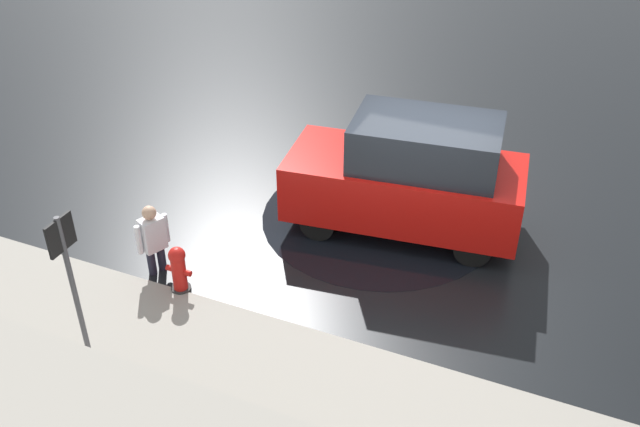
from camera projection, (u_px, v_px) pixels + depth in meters
The scene contains 7 objects.
ground_plane at pixel (411, 244), 11.96m from camera, with size 60.00×60.00×0.00m, color black.
kerb_strip at pixel (310, 427), 8.73m from camera, with size 24.00×3.20×0.04m, color gray.
moving_hatchback at pixel (410, 176), 11.80m from camera, with size 4.08×2.16×2.06m.
fire_hydrant at pixel (179, 270), 10.72m from camera, with size 0.42×0.31×0.80m.
pedestrian at pixel (153, 236), 10.97m from camera, with size 0.37×0.53×1.22m.
sign_post at pixel (70, 273), 8.76m from camera, with size 0.07×0.44×2.40m.
puddle_patch at pixel (379, 217), 12.63m from camera, with size 4.16×4.16×0.01m, color black.
Camera 1 is at (-2.42, 9.52, 7.01)m, focal length 40.00 mm.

